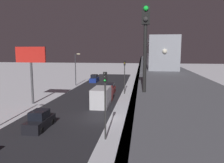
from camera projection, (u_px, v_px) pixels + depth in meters
name	position (u px, v px, depth m)	size (l,w,h in m)	color
ground_plane	(100.00, 119.00, 26.89)	(240.00, 240.00, 0.00)	white
avenue_asphalt	(65.00, 118.00, 27.48)	(11.00, 101.90, 0.01)	#28282D
elevated_railway	(159.00, 75.00, 25.18)	(5.00, 101.90, 6.40)	slate
subway_train	(152.00, 51.00, 47.45)	(2.94, 55.47, 3.40)	#999EA8
rail_signal	(145.00, 33.00, 9.96)	(0.36, 0.41, 4.00)	black
sedan_black	(40.00, 121.00, 23.65)	(1.91, 4.41, 1.97)	black
sedan_blue	(94.00, 79.00, 58.71)	(1.80, 4.31, 1.97)	navy
sedan_red	(110.00, 89.00, 43.21)	(1.80, 4.45, 1.97)	#A51E1E
box_truck	(102.00, 96.00, 33.98)	(2.40, 7.40, 2.80)	#A51E1E
traffic_light_near	(105.00, 96.00, 20.23)	(0.32, 0.44, 6.40)	#2D2D2D
traffic_light_mid	(125.00, 72.00, 42.13)	(0.32, 0.44, 6.40)	#2D2D2D
commercial_billboard	(31.00, 60.00, 33.88)	(4.80, 0.36, 8.90)	#4C4C51
street_lamp_far	(76.00, 65.00, 52.15)	(1.35, 0.44, 7.65)	#38383D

